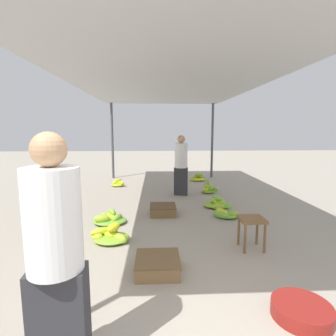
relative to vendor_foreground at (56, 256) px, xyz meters
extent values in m
cylinder|color=#4C4C51|center=(-0.84, 7.51, 0.43)|extent=(0.08, 0.08, 2.58)
cylinder|color=#4C4C51|center=(2.64, 7.51, 0.43)|extent=(0.08, 0.08, 2.58)
cube|color=#B2B2B7|center=(0.90, 3.67, 1.73)|extent=(3.87, 8.07, 0.04)
cube|color=#2D2D33|center=(0.00, 0.00, -0.48)|extent=(0.38, 0.22, 0.77)
cylinder|color=white|center=(0.00, 0.00, 0.24)|extent=(0.37, 0.37, 0.67)
sphere|color=tan|center=(0.00, 0.00, 0.69)|extent=(0.22, 0.22, 0.22)
cube|color=brown|center=(1.99, 1.83, -0.43)|extent=(0.34, 0.34, 0.04)
cylinder|color=brown|center=(1.85, 1.69, -0.65)|extent=(0.04, 0.04, 0.41)
cylinder|color=brown|center=(2.12, 1.69, -0.65)|extent=(0.04, 0.04, 0.41)
cylinder|color=brown|center=(1.85, 1.96, -0.65)|extent=(0.04, 0.04, 0.41)
cylinder|color=brown|center=(2.12, 1.96, -0.65)|extent=(0.04, 0.04, 0.41)
cylinder|color=maroon|center=(1.94, 0.45, -0.80)|extent=(0.52, 0.52, 0.13)
ellipsoid|color=#8BBC33|center=(-0.24, 3.13, -0.76)|extent=(0.35, 0.35, 0.11)
ellipsoid|color=#84B935|center=(-0.16, 3.05, -0.68)|extent=(0.20, 0.26, 0.13)
ellipsoid|color=#A4C62F|center=(-0.35, 3.05, -0.81)|extent=(0.24, 0.29, 0.09)
ellipsoid|color=#C6D429|center=(-0.28, 3.19, -0.80)|extent=(0.35, 0.33, 0.11)
ellipsoid|color=#9DC330|center=(-0.30, 2.83, -0.73)|extent=(0.28, 0.16, 0.14)
ellipsoid|color=#86BA34|center=(-0.04, 2.94, -0.75)|extent=(0.21, 0.28, 0.13)
ellipsoid|color=yellow|center=(-0.17, 3.00, -0.74)|extent=(0.26, 0.31, 0.09)
ellipsoid|color=#73B237|center=(-0.18, 2.96, -0.81)|extent=(0.59, 0.52, 0.10)
ellipsoid|color=#C2D229|center=(-0.03, 2.15, -0.75)|extent=(0.24, 0.20, 0.10)
ellipsoid|color=#C1D12A|center=(-0.18, 2.21, -0.71)|extent=(0.35, 0.29, 0.11)
ellipsoid|color=yellow|center=(0.01, 2.17, -0.64)|extent=(0.25, 0.30, 0.12)
ellipsoid|color=#C7D429|center=(-0.20, 2.28, -0.75)|extent=(0.13, 0.21, 0.13)
ellipsoid|color=#BED02A|center=(-0.02, 2.24, -0.75)|extent=(0.18, 0.32, 0.13)
ellipsoid|color=#B8CE2B|center=(-0.23, 2.16, -0.77)|extent=(0.25, 0.25, 0.12)
ellipsoid|color=#9CC330|center=(0.10, 2.10, -0.79)|extent=(0.32, 0.27, 0.15)
ellipsoid|color=#85B934|center=(-0.02, 2.17, -0.81)|extent=(0.54, 0.47, 0.10)
ellipsoid|color=#95C031|center=(-0.49, 6.09, -0.77)|extent=(0.36, 0.22, 0.12)
ellipsoid|color=yellow|center=(-0.50, 6.18, -0.70)|extent=(0.29, 0.33, 0.10)
ellipsoid|color=yellow|center=(-0.56, 6.14, -0.74)|extent=(0.17, 0.29, 0.11)
ellipsoid|color=#85BA34|center=(-0.51, 6.20, -0.81)|extent=(0.29, 0.20, 0.10)
ellipsoid|color=#C6D329|center=(-0.38, 6.07, -0.74)|extent=(0.26, 0.27, 0.12)
ellipsoid|color=#B8CE2B|center=(-0.50, 6.11, -0.81)|extent=(0.38, 0.34, 0.10)
ellipsoid|color=#98C131|center=(2.11, 5.25, -0.76)|extent=(0.21, 0.14, 0.14)
ellipsoid|color=#7BB636|center=(2.03, 5.15, -0.58)|extent=(0.13, 0.31, 0.12)
ellipsoid|color=#7DB636|center=(2.19, 5.17, -0.76)|extent=(0.26, 0.29, 0.13)
ellipsoid|color=yellow|center=(2.01, 5.12, -0.76)|extent=(0.24, 0.18, 0.11)
ellipsoid|color=#B7CE2B|center=(2.03, 5.14, -0.65)|extent=(0.27, 0.33, 0.14)
ellipsoid|color=#82B835|center=(2.07, 5.11, -0.73)|extent=(0.23, 0.24, 0.12)
ellipsoid|color=#7EB736|center=(2.04, 5.15, -0.81)|extent=(0.36, 0.32, 0.10)
ellipsoid|color=#BED02A|center=(1.91, 3.17, -0.73)|extent=(0.25, 0.32, 0.09)
ellipsoid|color=#75B337|center=(2.03, 3.21, -0.63)|extent=(0.14, 0.26, 0.11)
ellipsoid|color=#78B437|center=(1.98, 3.11, -0.78)|extent=(0.26, 0.33, 0.12)
ellipsoid|color=#92BF32|center=(2.12, 3.09, -0.77)|extent=(0.25, 0.22, 0.11)
ellipsoid|color=#78B437|center=(1.85, 3.14, -0.78)|extent=(0.26, 0.30, 0.13)
ellipsoid|color=#74B337|center=(2.03, 3.19, -0.81)|extent=(0.49, 0.43, 0.10)
ellipsoid|color=#9DC330|center=(1.97, 3.67, -0.79)|extent=(0.32, 0.17, 0.14)
ellipsoid|color=#77B437|center=(1.99, 3.85, -0.76)|extent=(0.18, 0.35, 0.13)
ellipsoid|color=#BFD12A|center=(1.98, 3.84, -0.74)|extent=(0.33, 0.24, 0.09)
ellipsoid|color=#94BF32|center=(1.98, 3.88, -0.72)|extent=(0.35, 0.23, 0.14)
ellipsoid|color=#73B238|center=(1.98, 3.88, -0.67)|extent=(0.24, 0.34, 0.12)
ellipsoid|color=#8DBD33|center=(1.99, 3.87, -0.81)|extent=(0.60, 0.52, 0.10)
ellipsoid|color=#B8CE2B|center=(1.85, 6.81, -0.81)|extent=(0.26, 0.26, 0.10)
ellipsoid|color=#9FC430|center=(2.05, 6.96, -0.71)|extent=(0.18, 0.26, 0.14)
ellipsoid|color=#7FB735|center=(2.06, 6.86, -0.66)|extent=(0.29, 0.17, 0.12)
ellipsoid|color=#8BBC33|center=(2.19, 7.02, -0.80)|extent=(0.29, 0.14, 0.10)
ellipsoid|color=#8ABB33|center=(1.96, 6.96, -0.79)|extent=(0.33, 0.30, 0.12)
ellipsoid|color=#A7C72E|center=(2.13, 6.99, -0.73)|extent=(0.23, 0.25, 0.11)
ellipsoid|color=#B6CD2C|center=(2.09, 7.07, -0.80)|extent=(0.14, 0.30, 0.12)
ellipsoid|color=yellow|center=(2.05, 6.87, -0.81)|extent=(0.49, 0.43, 0.10)
cube|color=olive|center=(0.66, 1.28, -0.78)|extent=(0.50, 0.50, 0.16)
cube|color=brown|center=(0.66, 1.28, -0.69)|extent=(0.52, 0.52, 0.02)
cube|color=brown|center=(0.79, 3.41, -0.78)|extent=(0.49, 0.49, 0.17)
cube|color=brown|center=(0.79, 3.41, -0.68)|extent=(0.51, 0.51, 0.02)
cube|color=#2D2D33|center=(1.30, 4.99, -0.50)|extent=(0.37, 0.25, 0.71)
cylinder|color=white|center=(1.30, 4.99, 0.16)|extent=(0.38, 0.38, 0.62)
sphere|color=tan|center=(1.30, 4.99, 0.58)|extent=(0.20, 0.20, 0.20)
camera|label=1|loc=(0.65, -1.62, 0.80)|focal=28.00mm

